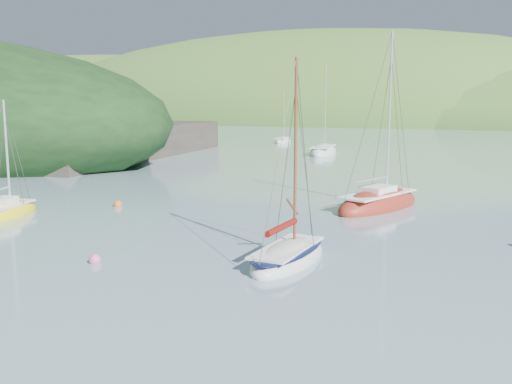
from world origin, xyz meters
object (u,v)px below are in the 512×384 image
at_px(daysailer_white, 288,256).
at_px(sloop_red, 378,205).
at_px(sailboat_yellow, 4,213).
at_px(distant_sloop_a, 323,153).
at_px(distant_sloop_c, 283,141).

relative_size(daysailer_white, sloop_red, 0.76).
xyz_separation_m(daysailer_white, sailboat_yellow, (-17.25, 1.03, -0.03)).
bearing_deg(daysailer_white, distant_sloop_a, 107.49).
xyz_separation_m(sloop_red, sailboat_yellow, (-17.39, -11.62, -0.04)).
xyz_separation_m(daysailer_white, distant_sloop_a, (-14.79, 43.55, -0.01)).
height_order(sloop_red, distant_sloop_c, sloop_red).
height_order(daysailer_white, distant_sloop_a, distant_sloop_a).
bearing_deg(distant_sloop_a, sailboat_yellow, -103.71).
height_order(sloop_red, sailboat_yellow, sloop_red).
bearing_deg(daysailer_white, sailboat_yellow, 175.32).
relative_size(sloop_red, distant_sloop_a, 0.96).
bearing_deg(sloop_red, distant_sloop_a, 131.40).
xyz_separation_m(sloop_red, distant_sloop_c, (-27.18, 46.38, -0.06)).
height_order(sailboat_yellow, distant_sloop_a, distant_sloop_a).
relative_size(sailboat_yellow, distant_sloop_a, 0.60).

